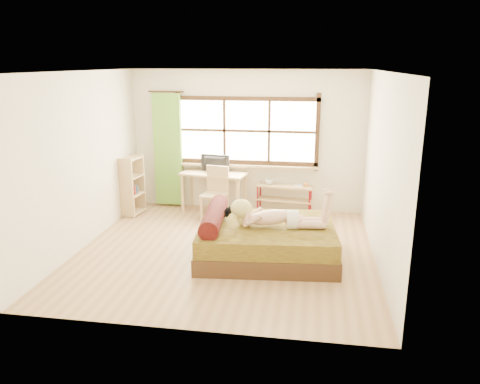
% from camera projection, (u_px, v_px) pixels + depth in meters
% --- Properties ---
extents(floor, '(4.50, 4.50, 0.00)m').
position_uv_depth(floor, '(226.00, 251.00, 7.25)').
color(floor, '#9E754C').
rests_on(floor, ground).
extents(ceiling, '(4.50, 4.50, 0.00)m').
position_uv_depth(ceiling, '(224.00, 71.00, 6.53)').
color(ceiling, white).
rests_on(ceiling, wall_back).
extents(wall_back, '(4.50, 0.00, 4.50)m').
position_uv_depth(wall_back, '(247.00, 141.00, 9.03)').
color(wall_back, silver).
rests_on(wall_back, floor).
extents(wall_front, '(4.50, 0.00, 4.50)m').
position_uv_depth(wall_front, '(183.00, 213.00, 4.75)').
color(wall_front, silver).
rests_on(wall_front, floor).
extents(wall_left, '(0.00, 4.50, 4.50)m').
position_uv_depth(wall_left, '(82.00, 161.00, 7.23)').
color(wall_left, silver).
rests_on(wall_left, floor).
extents(wall_right, '(0.00, 4.50, 4.50)m').
position_uv_depth(wall_right, '(383.00, 171.00, 6.55)').
color(wall_right, silver).
rests_on(wall_right, floor).
extents(window, '(2.80, 0.16, 1.46)m').
position_uv_depth(window, '(247.00, 133.00, 8.96)').
color(window, '#FFEDBF').
rests_on(window, wall_back).
extents(curtain, '(0.55, 0.10, 2.20)m').
position_uv_depth(curtain, '(168.00, 150.00, 9.20)').
color(curtain, '#528323').
rests_on(curtain, wall_back).
extents(bed, '(2.14, 1.78, 0.76)m').
position_uv_depth(bed, '(264.00, 239.00, 6.97)').
color(bed, '#311A0E').
rests_on(bed, floor).
extents(woman, '(1.44, 0.52, 0.60)m').
position_uv_depth(woman, '(277.00, 207.00, 6.75)').
color(woman, tan).
rests_on(woman, bed).
extents(kitten, '(0.31, 0.15, 0.24)m').
position_uv_depth(kitten, '(221.00, 213.00, 7.08)').
color(kitten, black).
rests_on(kitten, bed).
extents(desk, '(1.31, 0.76, 0.77)m').
position_uv_depth(desk, '(214.00, 178.00, 9.02)').
color(desk, tan).
rests_on(desk, floor).
extents(monitor, '(0.58, 0.17, 0.33)m').
position_uv_depth(monitor, '(214.00, 164.00, 8.99)').
color(monitor, black).
rests_on(monitor, desk).
extents(chair, '(0.50, 0.50, 0.97)m').
position_uv_depth(chair, '(216.00, 189.00, 8.69)').
color(chair, tan).
rests_on(chair, floor).
extents(pipe_shelf, '(1.12, 0.40, 0.62)m').
position_uv_depth(pipe_shelf, '(285.00, 193.00, 8.99)').
color(pipe_shelf, tan).
rests_on(pipe_shelf, floor).
extents(cup, '(0.15, 0.15, 0.11)m').
position_uv_depth(cup, '(269.00, 182.00, 8.99)').
color(cup, gray).
rests_on(cup, pipe_shelf).
extents(book, '(0.17, 0.21, 0.02)m').
position_uv_depth(book, '(295.00, 185.00, 8.93)').
color(book, gray).
rests_on(book, pipe_shelf).
extents(bookshelf, '(0.33, 0.52, 1.12)m').
position_uv_depth(bookshelf, '(132.00, 185.00, 8.85)').
color(bookshelf, tan).
rests_on(bookshelf, floor).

